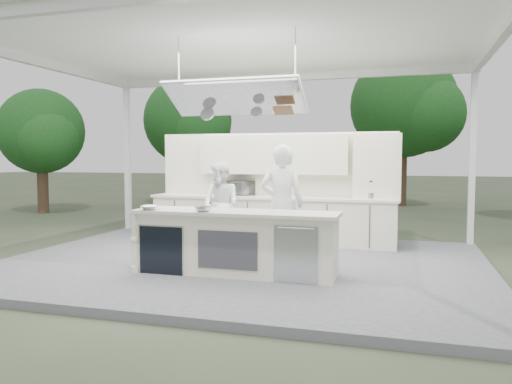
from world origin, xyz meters
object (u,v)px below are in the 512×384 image
(head_chef, at_px, (282,204))
(sous_chef, at_px, (221,205))
(demo_island, at_px, (234,242))
(back_counter, at_px, (271,219))

(head_chef, height_order, sous_chef, head_chef)
(demo_island, relative_size, back_counter, 0.61)
(demo_island, bearing_deg, head_chef, 60.36)
(demo_island, height_order, back_counter, same)
(sous_chef, bearing_deg, head_chef, -12.54)
(demo_island, bearing_deg, back_counter, 93.63)
(head_chef, xyz_separation_m, sous_chef, (-1.47, 1.07, -0.15))
(demo_island, xyz_separation_m, back_counter, (-0.18, 2.81, 0.00))
(back_counter, height_order, sous_chef, sous_chef)
(sous_chef, bearing_deg, back_counter, 70.66)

